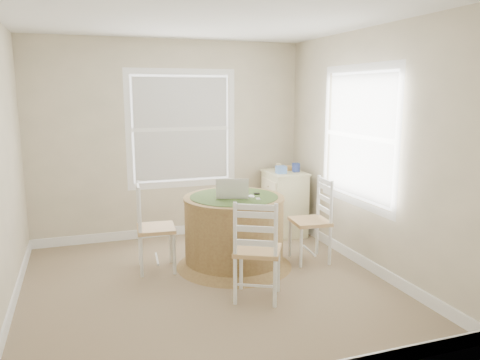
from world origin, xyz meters
name	(u,v)px	position (x,y,z in m)	size (l,w,h in m)	color
room	(217,156)	(0.17, 0.16, 1.30)	(3.64, 3.64, 2.64)	#887156
round_table	(234,228)	(0.44, 0.44, 0.43)	(1.29, 1.29, 0.80)	olive
chair_left	(156,228)	(-0.41, 0.60, 0.47)	(0.42, 0.40, 0.95)	white
chair_near	(257,250)	(0.38, -0.43, 0.47)	(0.42, 0.40, 0.95)	white
chair_right	(310,221)	(1.31, 0.30, 0.47)	(0.42, 0.40, 0.95)	white
laptop	(232,195)	(0.40, 0.40, 0.83)	(0.43, 0.40, 0.24)	white
mouse	(251,196)	(0.60, 0.34, 0.81)	(0.06, 0.10, 0.03)	white
phone	(258,199)	(0.64, 0.23, 0.80)	(0.04, 0.09, 0.02)	#B7BABF
keys	(257,194)	(0.71, 0.45, 0.80)	(0.06, 0.05, 0.03)	black
corner_chest	(284,203)	(1.47, 1.38, 0.44)	(0.52, 0.66, 0.87)	beige
tissue_box	(281,170)	(1.35, 1.25, 0.92)	(0.12, 0.12, 0.10)	#537ABE
box_yellow	(287,168)	(1.54, 1.47, 0.90)	(0.15, 0.10, 0.06)	#DFA54E
box_blue	(297,168)	(1.62, 1.29, 0.93)	(0.08, 0.08, 0.12)	navy
cup_cream	(278,167)	(1.44, 1.55, 0.91)	(0.07, 0.07, 0.09)	beige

